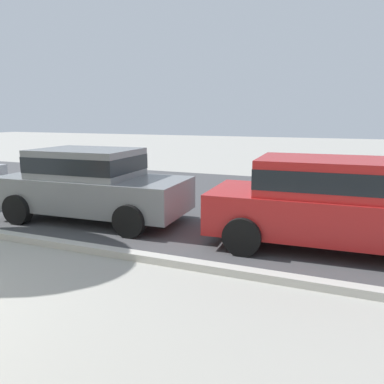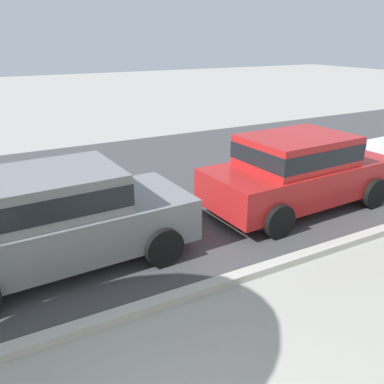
# 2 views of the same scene
# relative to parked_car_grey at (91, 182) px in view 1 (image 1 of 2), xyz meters

# --- Properties ---
(street_surface) EXTENTS (60.00, 9.00, 0.01)m
(street_surface) POSITION_rel_parked_car_grey_xyz_m (-0.18, 2.87, -0.84)
(street_surface) COLOR #424244
(street_surface) RESTS_ON ground
(curb_stone) EXTENTS (60.00, 0.20, 0.12)m
(curb_stone) POSITION_rel_parked_car_grey_xyz_m (-0.18, -1.73, -0.78)
(curb_stone) COLOR #B2AFA8
(curb_stone) RESTS_ON ground
(parked_car_grey) EXTENTS (4.17, 2.06, 1.56)m
(parked_car_grey) POSITION_rel_parked_car_grey_xyz_m (0.00, 0.00, 0.00)
(parked_car_grey) COLOR slate
(parked_car_grey) RESTS_ON ground
(parked_car_red) EXTENTS (4.17, 2.06, 1.56)m
(parked_car_red) POSITION_rel_parked_car_grey_xyz_m (4.87, 0.00, 0.00)
(parked_car_red) COLOR #B21E1E
(parked_car_red) RESTS_ON ground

